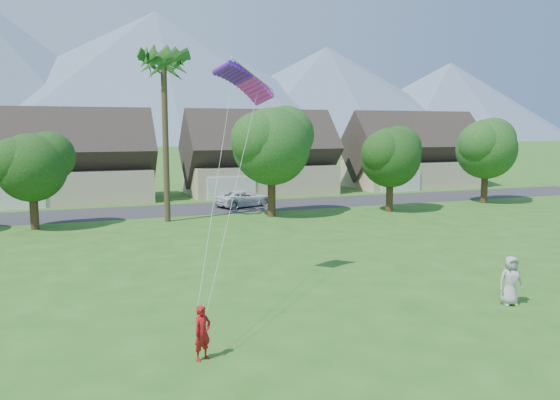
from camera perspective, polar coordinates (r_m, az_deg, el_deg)
name	(u,v)px	position (r m, az deg, el deg)	size (l,w,h in m)	color
ground	(410,386)	(15.83, 13.43, -18.39)	(500.00, 500.00, 0.00)	#2D6019
street	(181,210)	(46.96, -10.27, -1.00)	(90.00, 7.00, 0.01)	#2D2D30
kite_flyer	(202,333)	(16.82, -8.11, -13.57)	(0.61, 0.40, 1.66)	#A71315
watcher	(511,281)	(23.28, 22.96, -7.76)	(0.95, 0.62, 1.94)	#B0B0AC
parked_car	(244,198)	(48.12, -3.80, 0.18)	(2.41, 5.24, 1.45)	white
mountain_ridge	(115,80)	(273.28, -16.83, 11.87)	(540.00, 240.00, 70.00)	slate
houses_row	(169,163)	(55.51, -11.50, 3.84)	(72.75, 8.19, 8.86)	beige
tree_row	(179,156)	(40.31, -10.50, 4.59)	(62.27, 6.67, 8.45)	#47301C
fan_palm	(163,58)	(41.00, -12.10, 14.28)	(3.00, 3.00, 13.80)	#4C3D26
parafoil_kite	(245,80)	(23.69, -3.72, 12.44)	(2.95, 1.42, 0.50)	#5817AF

